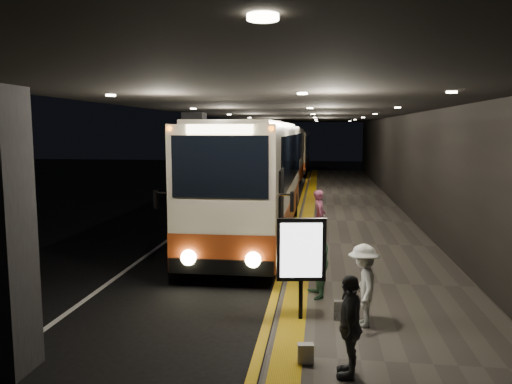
# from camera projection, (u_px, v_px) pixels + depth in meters

# --- Properties ---
(ground) EXTENTS (90.00, 90.00, 0.00)m
(ground) POSITION_uv_depth(u_px,v_px,m) (211.00, 251.00, 15.51)
(ground) COLOR black
(lane_line_white) EXTENTS (0.12, 50.00, 0.01)m
(lane_line_white) POSITION_uv_depth(u_px,v_px,m) (195.00, 221.00, 20.66)
(lane_line_white) COLOR silver
(lane_line_white) RESTS_ON ground
(kerb_stripe_yellow) EXTENTS (0.18, 50.00, 0.01)m
(kerb_stripe_yellow) POSITION_uv_depth(u_px,v_px,m) (295.00, 223.00, 20.13)
(kerb_stripe_yellow) COLOR gold
(kerb_stripe_yellow) RESTS_ON ground
(sidewalk) EXTENTS (4.50, 50.00, 0.15)m
(sidewalk) POSITION_uv_depth(u_px,v_px,m) (355.00, 223.00, 19.82)
(sidewalk) COLOR #514C44
(sidewalk) RESTS_ON ground
(tactile_strip) EXTENTS (0.50, 50.00, 0.01)m
(tactile_strip) POSITION_uv_depth(u_px,v_px,m) (307.00, 220.00, 20.05)
(tactile_strip) COLOR gold
(tactile_strip) RESTS_ON sidewalk
(terminal_wall) EXTENTS (0.10, 50.00, 6.00)m
(terminal_wall) POSITION_uv_depth(u_px,v_px,m) (417.00, 149.00, 19.16)
(terminal_wall) COLOR black
(terminal_wall) RESTS_ON ground
(support_columns) EXTENTS (0.80, 24.80, 4.40)m
(support_columns) POSITION_uv_depth(u_px,v_px,m) (195.00, 170.00, 19.36)
(support_columns) COLOR black
(support_columns) RESTS_ON ground
(canopy) EXTENTS (9.00, 50.00, 0.40)m
(canopy) POSITION_uv_depth(u_px,v_px,m) (300.00, 108.00, 19.54)
(canopy) COLOR black
(canopy) RESTS_ON support_columns
(coach_main) EXTENTS (2.60, 12.49, 3.88)m
(coach_main) POSITION_uv_depth(u_px,v_px,m) (255.00, 184.00, 17.53)
(coach_main) COLOR beige
(coach_main) RESTS_ON ground
(coach_second) EXTENTS (2.66, 12.14, 3.81)m
(coach_second) POSITION_uv_depth(u_px,v_px,m) (279.00, 161.00, 30.89)
(coach_second) COLOR beige
(coach_second) RESTS_ON ground
(coach_third) EXTENTS (2.37, 11.17, 3.51)m
(coach_third) POSITION_uv_depth(u_px,v_px,m) (294.00, 153.00, 43.31)
(coach_third) COLOR beige
(coach_third) RESTS_ON ground
(passenger_boarding) EXTENTS (0.42, 0.63, 1.70)m
(passenger_boarding) POSITION_uv_depth(u_px,v_px,m) (320.00, 216.00, 15.93)
(passenger_boarding) COLOR #B5547B
(passenger_boarding) RESTS_ON sidewalk
(passenger_waiting_green) EXTENTS (0.64, 0.88, 1.63)m
(passenger_waiting_green) POSITION_uv_depth(u_px,v_px,m) (315.00, 261.00, 10.69)
(passenger_waiting_green) COLOR #3D6F4E
(passenger_waiting_green) RESTS_ON sidewalk
(passenger_waiting_white) EXTENTS (0.47, 0.99, 1.53)m
(passenger_waiting_white) POSITION_uv_depth(u_px,v_px,m) (363.00, 285.00, 9.16)
(passenger_waiting_white) COLOR silver
(passenger_waiting_white) RESTS_ON sidewalk
(passenger_waiting_grey) EXTENTS (0.51, 0.92, 1.53)m
(passenger_waiting_grey) POSITION_uv_depth(u_px,v_px,m) (350.00, 326.00, 7.26)
(passenger_waiting_grey) COLOR #46484B
(passenger_waiting_grey) RESTS_ON sidewalk
(bag_polka) EXTENTS (0.31, 0.13, 0.37)m
(bag_polka) POSITION_uv_depth(u_px,v_px,m) (342.00, 310.00, 9.49)
(bag_polka) COLOR black
(bag_polka) RESTS_ON sidewalk
(bag_plain) EXTENTS (0.26, 0.18, 0.31)m
(bag_plain) POSITION_uv_depth(u_px,v_px,m) (306.00, 353.00, 7.74)
(bag_plain) COLOR beige
(bag_plain) RESTS_ON sidewalk
(info_sign) EXTENTS (0.93, 0.25, 1.96)m
(info_sign) POSITION_uv_depth(u_px,v_px,m) (301.00, 252.00, 9.38)
(info_sign) COLOR black
(info_sign) RESTS_ON sidewalk
(stanchion_post) EXTENTS (0.05, 0.05, 1.01)m
(stanchion_post) POSITION_uv_depth(u_px,v_px,m) (301.00, 238.00, 14.38)
(stanchion_post) COLOR black
(stanchion_post) RESTS_ON sidewalk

